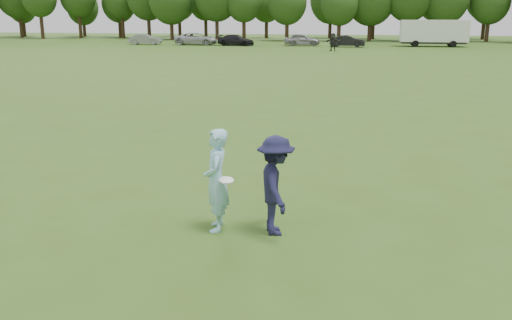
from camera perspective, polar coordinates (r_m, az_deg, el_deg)
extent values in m
plane|color=#385317|center=(10.49, 1.35, -6.72)|extent=(200.00, 200.00, 0.00)
imported|color=#98D5EC|center=(9.94, -4.19, -2.14)|extent=(0.60, 0.78, 1.91)
imported|color=#1A1A39|center=(9.77, 2.09, -2.69)|extent=(1.00, 1.33, 1.83)
imported|color=#282828|center=(60.60, 8.10, 12.19)|extent=(1.87, 0.95, 1.93)
imported|color=slate|center=(74.26, -11.58, 12.34)|extent=(4.30, 1.96, 1.37)
imported|color=#ADADB2|center=(72.49, -6.29, 12.56)|extent=(5.63, 2.72, 1.54)
imported|color=black|center=(70.49, -2.13, 12.49)|extent=(4.91, 2.53, 1.36)
imported|color=gray|center=(70.33, 4.89, 12.51)|extent=(4.67, 2.26, 1.54)
imported|color=black|center=(68.37, 9.62, 12.22)|extent=(4.26, 1.58, 1.39)
cylinder|color=white|center=(9.70, -3.14, -2.14)|extent=(0.29, 0.29, 0.08)
cube|color=white|center=(71.63, 18.22, 12.79)|extent=(8.00, 2.50, 2.60)
cube|color=black|center=(71.68, 18.13, 11.67)|extent=(7.60, 2.30, 0.25)
cylinder|color=black|center=(70.21, 16.43, 11.66)|extent=(0.80, 0.25, 0.80)
cylinder|color=black|center=(72.70, 16.25, 11.77)|extent=(0.80, 0.25, 0.80)
cylinder|color=black|center=(70.76, 20.04, 11.39)|extent=(0.80, 0.25, 0.80)
cylinder|color=black|center=(73.23, 19.74, 11.52)|extent=(0.80, 0.25, 0.80)
cube|color=#333333|center=(71.27, 14.55, 11.95)|extent=(1.20, 0.15, 0.12)
cylinder|color=#332114|center=(103.21, -23.51, 12.89)|extent=(0.56, 0.56, 4.13)
cylinder|color=#332114|center=(96.85, -21.61, 13.02)|extent=(0.56, 0.56, 4.18)
cylinder|color=#332114|center=(97.42, -18.02, 13.36)|extent=(0.56, 0.56, 4.26)
cylinder|color=#332114|center=(95.79, -13.84, 13.53)|extent=(0.56, 0.56, 3.91)
cylinder|color=#332114|center=(92.11, -11.20, 13.61)|extent=(0.56, 0.56, 3.83)
cylinder|color=#332114|center=(87.63, -8.85, 13.46)|extent=(0.56, 0.56, 3.25)
cylinder|color=#332114|center=(85.92, -4.13, 13.71)|extent=(0.56, 0.56, 3.71)
cylinder|color=#332114|center=(84.55, -1.28, 13.64)|extent=(0.56, 0.56, 3.46)
ellipsoid|color=#213A13|center=(84.55, -1.29, 16.39)|extent=(5.49, 5.49, 6.31)
cylinder|color=#332114|center=(83.31, 3.27, 13.49)|extent=(0.56, 0.56, 3.14)
ellipsoid|color=#213A13|center=(83.29, 3.31, 16.26)|extent=(5.78, 5.78, 6.64)
cylinder|color=#332114|center=(82.40, 8.71, 13.28)|extent=(0.56, 0.56, 3.01)
ellipsoid|color=#213A13|center=(82.37, 8.82, 15.95)|extent=(5.46, 5.46, 6.28)
cylinder|color=#332114|center=(84.72, 11.86, 13.26)|extent=(0.56, 0.56, 3.23)
cylinder|color=#332114|center=(84.87, 15.62, 13.22)|extent=(0.56, 0.56, 3.77)
cylinder|color=#332114|center=(86.01, 19.07, 12.83)|extent=(0.56, 0.56, 3.33)
cylinder|color=#332114|center=(87.33, 23.16, 12.44)|extent=(0.56, 0.56, 3.22)
ellipsoid|color=#213A13|center=(87.31, 23.44, 15.02)|extent=(5.54, 5.54, 6.37)
cylinder|color=#332114|center=(108.94, -23.22, 12.67)|extent=(0.56, 0.56, 2.97)
ellipsoid|color=#213A13|center=(108.92, -23.42, 14.52)|extent=(4.85, 4.85, 5.58)
cylinder|color=#332114|center=(104.23, -17.62, 13.04)|extent=(0.56, 0.56, 2.73)
ellipsoid|color=#213A13|center=(104.21, -17.79, 15.06)|extent=(5.45, 5.45, 6.27)
cylinder|color=#332114|center=(99.47, -14.12, 13.37)|extent=(0.56, 0.56, 3.25)
ellipsoid|color=#213A13|center=(99.46, -14.28, 15.69)|extent=(5.68, 5.68, 6.53)
cylinder|color=#332114|center=(98.65, -8.04, 13.76)|extent=(0.56, 0.56, 3.62)
ellipsoid|color=#213A13|center=(98.66, -8.13, 16.24)|extent=(5.80, 5.80, 6.67)
cylinder|color=#332114|center=(94.61, -5.30, 13.78)|extent=(0.56, 0.56, 3.61)
ellipsoid|color=#213A13|center=(94.61, -5.36, 16.31)|extent=(5.58, 5.58, 6.42)
cylinder|color=#332114|center=(92.86, 1.10, 13.72)|extent=(0.56, 0.56, 3.29)
ellipsoid|color=#213A13|center=(92.85, 1.12, 16.13)|extent=(5.30, 5.30, 6.09)
cylinder|color=#332114|center=(93.17, 7.79, 13.59)|extent=(0.56, 0.56, 3.28)
ellipsoid|color=#213A13|center=(93.17, 7.89, 16.37)|extent=(6.78, 6.78, 7.79)
cylinder|color=#332114|center=(91.51, 12.20, 13.32)|extent=(0.56, 0.56, 3.11)
ellipsoid|color=#213A13|center=(91.49, 12.34, 15.71)|extent=(5.34, 5.34, 6.14)
cylinder|color=#332114|center=(93.58, 18.11, 13.08)|extent=(0.56, 0.56, 3.50)
ellipsoid|color=#213A13|center=(93.57, 18.31, 15.39)|extent=(4.82, 4.82, 5.54)
cylinder|color=#332114|center=(95.42, 22.82, 12.77)|extent=(0.56, 0.56, 3.80)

